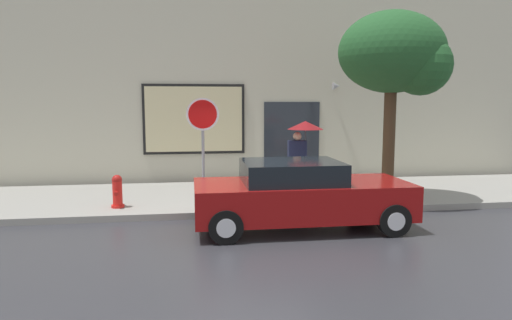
% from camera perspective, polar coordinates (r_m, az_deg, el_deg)
% --- Properties ---
extents(ground_plane, '(60.00, 60.00, 0.00)m').
position_cam_1_polar(ground_plane, '(9.23, -0.77, -8.83)').
color(ground_plane, '#333338').
extents(sidewalk, '(20.00, 4.00, 0.15)m').
position_cam_1_polar(sidewalk, '(12.11, -2.63, -4.62)').
color(sidewalk, gray).
rests_on(sidewalk, ground).
extents(building_facade, '(20.00, 0.67, 7.00)m').
position_cam_1_polar(building_facade, '(14.38, -3.73, 10.86)').
color(building_facade, beige).
rests_on(building_facade, ground).
extents(parked_car, '(4.33, 1.89, 1.39)m').
position_cam_1_polar(parked_car, '(9.24, 5.54, -4.42)').
color(parked_car, maroon).
rests_on(parked_car, ground).
extents(fire_hydrant, '(0.30, 0.44, 0.76)m').
position_cam_1_polar(fire_hydrant, '(10.92, -17.13, -3.84)').
color(fire_hydrant, red).
rests_on(fire_hydrant, sidewalk).
extents(pedestrian_with_umbrella, '(0.96, 0.96, 1.94)m').
position_cam_1_polar(pedestrian_with_umbrella, '(12.04, 5.90, 2.97)').
color(pedestrian_with_umbrella, black).
rests_on(pedestrian_with_umbrella, sidewalk).
extents(street_tree, '(2.62, 2.23, 4.61)m').
position_cam_1_polar(street_tree, '(11.64, 17.50, 12.41)').
color(street_tree, '#4C3823').
rests_on(street_tree, sidewalk).
extents(stop_sign, '(0.76, 0.10, 2.53)m').
position_cam_1_polar(stop_sign, '(10.58, -6.74, 3.81)').
color(stop_sign, gray).
rests_on(stop_sign, sidewalk).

